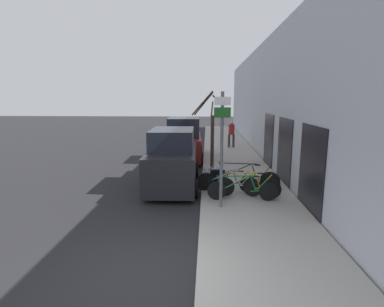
% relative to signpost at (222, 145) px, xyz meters
% --- Properties ---
extents(ground_plane, '(80.00, 80.00, 0.00)m').
position_rel_signpost_xyz_m(ground_plane, '(-1.62, 7.74, -2.06)').
color(ground_plane, black).
extents(sidewalk_curb, '(3.20, 32.00, 0.15)m').
position_rel_signpost_xyz_m(sidewalk_curb, '(0.98, 10.54, -1.98)').
color(sidewalk_curb, '#9E9B93').
rests_on(sidewalk_curb, ground).
extents(building_facade, '(0.23, 32.00, 6.50)m').
position_rel_signpost_xyz_m(building_facade, '(2.73, 10.46, 1.17)').
color(building_facade, '#B2B7C1').
rests_on(building_facade, ground).
extents(signpost, '(0.48, 0.12, 3.46)m').
position_rel_signpost_xyz_m(signpost, '(0.00, 0.00, 0.00)').
color(signpost, '#595B60').
rests_on(signpost, sidewalk_curb).
extents(bicycle_0, '(2.29, 0.44, 0.85)m').
position_rel_signpost_xyz_m(bicycle_0, '(0.73, 0.63, -1.53)').
color(bicycle_0, black).
rests_on(bicycle_0, sidewalk_curb).
extents(bicycle_1, '(2.16, 0.46, 0.89)m').
position_rel_signpost_xyz_m(bicycle_1, '(0.94, 0.95, -1.52)').
color(bicycle_1, black).
rests_on(bicycle_1, sidewalk_curb).
extents(bicycle_2, '(2.13, 0.97, 0.88)m').
position_rel_signpost_xyz_m(bicycle_2, '(0.34, 1.37, -1.53)').
color(bicycle_2, black).
rests_on(bicycle_2, sidewalk_curb).
extents(bicycle_3, '(2.15, 0.44, 0.84)m').
position_rel_signpost_xyz_m(bicycle_3, '(0.25, 1.55, -1.54)').
color(bicycle_3, black).
rests_on(bicycle_3, sidewalk_curb).
extents(bicycle_4, '(2.50, 0.80, 0.98)m').
position_rel_signpost_xyz_m(bicycle_4, '(0.92, 1.91, -1.49)').
color(bicycle_4, black).
rests_on(bicycle_4, sidewalk_curb).
extents(parked_car_0, '(2.06, 4.55, 2.27)m').
position_rel_signpost_xyz_m(parked_car_0, '(-1.75, 2.61, -1.01)').
color(parked_car_0, black).
rests_on(parked_car_0, ground).
extents(parked_car_1, '(2.20, 4.42, 2.38)m').
position_rel_signpost_xyz_m(parked_car_1, '(-1.71, 7.67, -0.99)').
color(parked_car_1, maroon).
rests_on(parked_car_1, ground).
extents(pedestrian_near, '(0.46, 0.39, 1.77)m').
position_rel_signpost_xyz_m(pedestrian_near, '(1.21, 11.36, -0.88)').
color(pedestrian_near, '#333338').
rests_on(pedestrian_near, sidewalk_curb).
extents(street_tree, '(1.65, 1.74, 3.58)m').
position_rel_signpost_xyz_m(street_tree, '(-0.24, 3.70, -0.22)').
color(street_tree, '#3D2D23').
rests_on(street_tree, sidewalk_curb).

